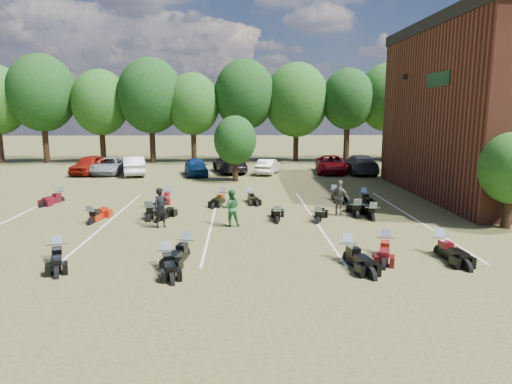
{
  "coord_description": "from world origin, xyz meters",
  "views": [
    {
      "loc": [
        -1.63,
        -18.84,
        5.3
      ],
      "look_at": [
        -0.83,
        4.0,
        1.2
      ],
      "focal_mm": 32.0,
      "sensor_mm": 36.0,
      "label": 1
    }
  ],
  "objects_px": {
    "person_black": "(161,208)",
    "person_green": "(231,208)",
    "motorcycle_7": "(92,224)",
    "person_grey": "(340,198)",
    "motorcycle_3": "(167,267)",
    "car_0": "(90,165)",
    "car_4": "(196,167)",
    "motorcycle_14": "(61,202)"
  },
  "relations": [
    {
      "from": "car_4",
      "to": "motorcycle_7",
      "type": "height_order",
      "value": "car_4"
    },
    {
      "from": "car_0",
      "to": "motorcycle_3",
      "type": "height_order",
      "value": "car_0"
    },
    {
      "from": "motorcycle_3",
      "to": "person_green",
      "type": "bearing_deg",
      "value": 54.13
    },
    {
      "from": "person_green",
      "to": "motorcycle_3",
      "type": "height_order",
      "value": "person_green"
    },
    {
      "from": "person_black",
      "to": "person_green",
      "type": "height_order",
      "value": "person_black"
    },
    {
      "from": "car_0",
      "to": "person_grey",
      "type": "xyz_separation_m",
      "value": [
        17.66,
        -15.97,
        0.1
      ]
    },
    {
      "from": "motorcycle_7",
      "to": "motorcycle_14",
      "type": "distance_m",
      "value": 6.53
    },
    {
      "from": "car_0",
      "to": "person_black",
      "type": "relative_size",
      "value": 2.56
    },
    {
      "from": "person_black",
      "to": "motorcycle_7",
      "type": "relative_size",
      "value": 0.81
    },
    {
      "from": "person_green",
      "to": "motorcycle_3",
      "type": "distance_m",
      "value": 5.97
    },
    {
      "from": "car_4",
      "to": "person_green",
      "type": "bearing_deg",
      "value": -90.03
    },
    {
      "from": "person_green",
      "to": "motorcycle_14",
      "type": "relative_size",
      "value": 0.8
    },
    {
      "from": "motorcycle_7",
      "to": "motorcycle_14",
      "type": "relative_size",
      "value": 1.06
    },
    {
      "from": "motorcycle_7",
      "to": "motorcycle_14",
      "type": "height_order",
      "value": "motorcycle_7"
    },
    {
      "from": "car_0",
      "to": "motorcycle_7",
      "type": "bearing_deg",
      "value": -62.44
    },
    {
      "from": "motorcycle_7",
      "to": "car_0",
      "type": "bearing_deg",
      "value": -64.26
    },
    {
      "from": "car_4",
      "to": "person_black",
      "type": "xyz_separation_m",
      "value": [
        0.03,
        -17.04,
        0.19
      ]
    },
    {
      "from": "person_grey",
      "to": "motorcycle_14",
      "type": "xyz_separation_m",
      "value": [
        -15.66,
        4.13,
        -0.91
      ]
    },
    {
      "from": "motorcycle_3",
      "to": "motorcycle_7",
      "type": "distance_m",
      "value": 7.66
    },
    {
      "from": "motorcycle_7",
      "to": "person_black",
      "type": "bearing_deg",
      "value": 174.99
    },
    {
      "from": "car_0",
      "to": "person_black",
      "type": "bearing_deg",
      "value": -53.85
    },
    {
      "from": "person_green",
      "to": "person_grey",
      "type": "bearing_deg",
      "value": -168.65
    },
    {
      "from": "car_4",
      "to": "motorcycle_14",
      "type": "xyz_separation_m",
      "value": [
        -6.94,
        -10.76,
        -0.73
      ]
    },
    {
      "from": "car_0",
      "to": "person_green",
      "type": "relative_size",
      "value": 2.73
    },
    {
      "from": "motorcycle_14",
      "to": "person_green",
      "type": "bearing_deg",
      "value": -16.16
    },
    {
      "from": "motorcycle_3",
      "to": "motorcycle_14",
      "type": "height_order",
      "value": "same"
    },
    {
      "from": "car_0",
      "to": "person_grey",
      "type": "bearing_deg",
      "value": -32.3
    },
    {
      "from": "person_green",
      "to": "person_grey",
      "type": "height_order",
      "value": "person_grey"
    },
    {
      "from": "car_0",
      "to": "person_grey",
      "type": "distance_m",
      "value": 23.81
    },
    {
      "from": "person_green",
      "to": "motorcycle_7",
      "type": "bearing_deg",
      "value": -14.84
    },
    {
      "from": "motorcycle_14",
      "to": "car_4",
      "type": "bearing_deg",
      "value": 72.28
    },
    {
      "from": "person_green",
      "to": "motorcycle_3",
      "type": "xyz_separation_m",
      "value": [
        -2.11,
        -5.51,
        -0.86
      ]
    },
    {
      "from": "person_black",
      "to": "motorcycle_7",
      "type": "distance_m",
      "value": 3.64
    },
    {
      "from": "car_4",
      "to": "person_green",
      "type": "height_order",
      "value": "person_green"
    },
    {
      "from": "motorcycle_7",
      "to": "person_grey",
      "type": "bearing_deg",
      "value": -165.59
    },
    {
      "from": "motorcycle_14",
      "to": "person_grey",
      "type": "bearing_deg",
      "value": 0.33
    },
    {
      "from": "person_green",
      "to": "person_black",
      "type": "bearing_deg",
      "value": -6.95
    },
    {
      "from": "motorcycle_14",
      "to": "person_black",
      "type": "bearing_deg",
      "value": -26.94
    },
    {
      "from": "motorcycle_7",
      "to": "car_4",
      "type": "bearing_deg",
      "value": -93.8
    },
    {
      "from": "person_grey",
      "to": "motorcycle_7",
      "type": "xyz_separation_m",
      "value": [
        -12.12,
        -1.36,
        -0.91
      ]
    },
    {
      "from": "car_0",
      "to": "motorcycle_14",
      "type": "distance_m",
      "value": 12.03
    },
    {
      "from": "car_4",
      "to": "motorcycle_7",
      "type": "relative_size",
      "value": 1.88
    }
  ]
}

